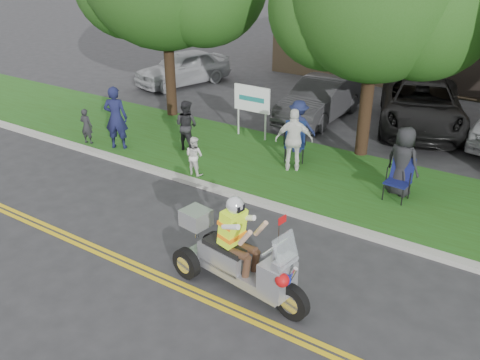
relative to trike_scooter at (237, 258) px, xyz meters
The scene contains 19 objects.
ground 1.10m from the trike_scooter, behind, with size 120.00×120.00×0.00m, color #28282B.
centerline_near 1.27m from the trike_scooter, 144.21° to the right, with size 60.00×0.10×0.01m, color gold.
centerline_far 1.19m from the trike_scooter, 151.62° to the right, with size 60.00×0.10×0.01m, color gold.
curb 3.18m from the trike_scooter, 106.48° to the left, with size 60.00×0.25×0.12m, color #A8A89E.
grass_verge 5.25m from the trike_scooter, 99.77° to the left, with size 60.00×4.00×0.10m, color #244A13.
business_sign 7.58m from the trike_scooter, 120.05° to the left, with size 1.25×0.06×1.75m.
trike_scooter is the anchor object (origin of this frame).
lawn_chair_a 5.15m from the trike_scooter, 74.38° to the left, with size 0.58×0.60×1.03m.
lawn_chair_b 6.02m from the trike_scooter, 107.80° to the left, with size 0.76×0.77×1.08m.
spectator_adult_left 7.56m from the trike_scooter, 151.65° to the left, with size 0.68×0.45×1.88m, color #14173A.
spectator_adult_mid 6.71m from the trike_scooter, 136.33° to the left, with size 0.72×0.56×1.49m, color black.
spectator_adult_right 5.27m from the trike_scooter, 106.76° to the left, with size 1.00×0.42×1.71m, color white.
spectator_chair_a 6.60m from the trike_scooter, 107.92° to the left, with size 1.00×0.57×1.54m, color #191F45.
spectator_chair_b 5.36m from the trike_scooter, 75.52° to the left, with size 0.84×0.55×1.73m, color black.
child_left 8.40m from the trike_scooter, 156.55° to the left, with size 0.40×0.26×1.09m, color black.
child_right 4.89m from the trike_scooter, 136.87° to the left, with size 0.51×0.40×1.06m, color silver.
parked_car_far_left 14.54m from the trike_scooter, 132.85° to the left, with size 1.73×4.31×1.47m, color #9D9FA4.
parked_car_left 10.05m from the trike_scooter, 106.69° to the left, with size 1.51×4.34×1.43m, color #28282A.
parked_car_mid 10.71m from the trike_scooter, 88.45° to the left, with size 2.59×5.61×1.56m, color black.
Camera 1 is at (5.09, -6.24, 5.81)m, focal length 38.00 mm.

